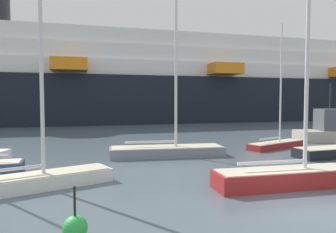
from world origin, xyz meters
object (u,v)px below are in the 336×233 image
(sailboat_2, at_px, (294,171))
(fishing_boat_2, at_px, (332,130))
(cruise_ship, at_px, (139,83))
(sailboat_0, at_px, (30,177))
(channel_buoy_0, at_px, (75,228))
(sailboat_1, at_px, (167,148))
(sailboat_4, at_px, (276,142))

(sailboat_2, bearing_deg, fishing_boat_2, 44.90)
(cruise_ship, bearing_deg, sailboat_0, -106.55)
(sailboat_0, distance_m, sailboat_2, 10.71)
(fishing_boat_2, bearing_deg, channel_buoy_0, 44.10)
(fishing_boat_2, relative_size, cruise_ship, 0.05)
(channel_buoy_0, relative_size, cruise_ship, 0.01)
(sailboat_0, xyz_separation_m, sailboat_2, (10.37, -2.68, 0.17))
(sailboat_1, xyz_separation_m, sailboat_4, (8.68, 0.85, -0.05))
(sailboat_0, xyz_separation_m, sailboat_4, (16.05, 6.35, -0.04))
(sailboat_4, distance_m, channel_buoy_0, 18.52)
(channel_buoy_0, bearing_deg, fishing_boat_2, 32.66)
(sailboat_4, xyz_separation_m, channel_buoy_0, (-14.39, -11.65, -0.11))
(sailboat_1, relative_size, sailboat_2, 0.80)
(sailboat_1, xyz_separation_m, fishing_boat_2, (15.76, 2.97, 0.43))
(sailboat_2, height_order, sailboat_4, sailboat_2)
(fishing_boat_2, bearing_deg, sailboat_2, 52.55)
(sailboat_0, bearing_deg, sailboat_2, -32.86)
(sailboat_0, xyz_separation_m, fishing_boat_2, (23.13, 8.46, 0.45))
(cruise_ship, bearing_deg, sailboat_2, -91.80)
(fishing_boat_2, bearing_deg, sailboat_0, 31.53)
(sailboat_0, bearing_deg, sailboat_1, 18.35)
(channel_buoy_0, height_order, cruise_ship, cruise_ship)
(sailboat_2, distance_m, sailboat_4, 10.67)
(channel_buoy_0, bearing_deg, sailboat_4, 38.99)
(sailboat_0, bearing_deg, fishing_boat_2, 1.72)
(sailboat_1, distance_m, channel_buoy_0, 12.22)
(sailboat_0, height_order, sailboat_2, sailboat_2)
(sailboat_0, xyz_separation_m, cruise_ship, (12.55, 39.25, 5.93))
(sailboat_4, bearing_deg, channel_buoy_0, -160.38)
(sailboat_0, height_order, cruise_ship, cruise_ship)
(sailboat_2, height_order, cruise_ship, cruise_ship)
(sailboat_1, distance_m, sailboat_4, 8.73)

